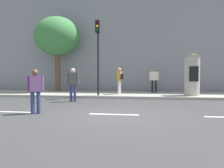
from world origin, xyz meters
name	(u,v)px	position (x,y,z in m)	size (l,w,h in m)	color
ground_plane	(114,114)	(0.00, 0.00, 0.00)	(80.00, 80.00, 0.00)	#38383A
sidewalk_curb	(127,95)	(0.00, 7.00, 0.07)	(36.00, 4.00, 0.15)	#9E9B93
lane_markings	(114,114)	(0.00, 0.00, 0.00)	(25.80, 0.16, 0.01)	silver
building_backdrop	(131,25)	(0.00, 12.00, 5.86)	(36.00, 5.00, 11.72)	gray
traffic_light	(98,46)	(-1.65, 5.24, 3.18)	(0.24, 0.45, 4.52)	black
poster_column	(192,74)	(4.04, 6.13, 1.47)	(0.98, 0.98, 2.60)	#B2ADA3
street_tree	(57,37)	(-5.42, 8.32, 4.31)	(3.46, 3.46, 5.66)	brown
pedestrian_with_bag	(35,88)	(-2.86, -0.24, 0.94)	(0.52, 0.42, 1.62)	navy
pedestrian_with_backpack	(73,82)	(-2.60, 3.34, 1.04)	(0.57, 0.33, 1.77)	navy
pedestrian_near_pole	(120,78)	(-0.44, 6.43, 1.18)	(0.44, 0.59, 1.73)	silver
pedestrian_in_red_top	(154,78)	(1.87, 7.94, 1.18)	(0.67, 0.28, 1.73)	black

